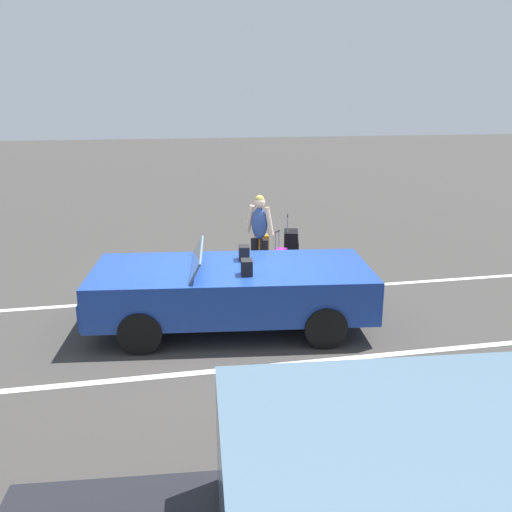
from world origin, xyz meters
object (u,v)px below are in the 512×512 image
(suitcase_large_black, at_px, (291,248))
(suitcase_medium_bright, at_px, (261,248))
(traveler_person, at_px, (259,233))
(suitcase_small_carryon, at_px, (280,261))
(convertible_car, at_px, (218,290))

(suitcase_large_black, bearing_deg, suitcase_medium_bright, 163.52)
(suitcase_medium_bright, height_order, traveler_person, traveler_person)
(suitcase_large_black, relative_size, traveler_person, 0.65)
(suitcase_large_black, height_order, suitcase_medium_bright, suitcase_large_black)
(suitcase_large_black, relative_size, suitcase_small_carryon, 1.22)
(suitcase_medium_bright, height_order, suitcase_small_carryon, suitcase_small_carryon)
(convertible_car, relative_size, suitcase_small_carryon, 4.94)
(suitcase_large_black, bearing_deg, traveler_person, -120.83)
(suitcase_medium_bright, distance_m, suitcase_small_carryon, 0.85)
(convertible_car, height_order, traveler_person, traveler_person)
(convertible_car, bearing_deg, suitcase_medium_bright, -105.72)
(convertible_car, xyz_separation_m, suitcase_medium_bright, (-1.31, -3.12, -0.28))
(suitcase_large_black, height_order, suitcase_small_carryon, suitcase_large_black)
(suitcase_small_carryon, bearing_deg, suitcase_medium_bright, 138.99)
(traveler_person, bearing_deg, suitcase_small_carryon, 165.81)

